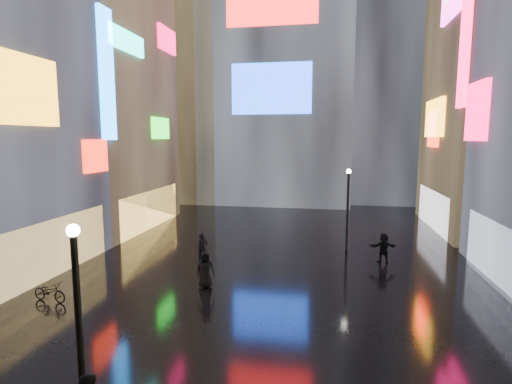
# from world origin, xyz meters

# --- Properties ---
(ground) EXTENTS (140.00, 140.00, 0.00)m
(ground) POSITION_xyz_m (0.00, 20.00, 0.00)
(ground) COLOR black
(ground) RESTS_ON ground
(building_left_far) EXTENTS (10.28, 12.00, 22.00)m
(building_left_far) POSITION_xyz_m (-15.98, 26.00, 10.98)
(building_left_far) COLOR black
(building_left_far) RESTS_ON ground
(tower_main) EXTENTS (16.00, 14.20, 42.00)m
(tower_main) POSITION_xyz_m (-3.00, 43.97, 21.01)
(tower_main) COLOR black
(tower_main) RESTS_ON ground
(tower_flank_right) EXTENTS (12.00, 12.00, 34.00)m
(tower_flank_right) POSITION_xyz_m (9.00, 46.00, 17.00)
(tower_flank_right) COLOR black
(tower_flank_right) RESTS_ON ground
(tower_flank_left) EXTENTS (10.00, 10.00, 26.00)m
(tower_flank_left) POSITION_xyz_m (-14.00, 42.00, 13.00)
(tower_flank_left) COLOR black
(tower_flank_left) RESTS_ON ground
(lamp_near) EXTENTS (0.30, 0.30, 5.20)m
(lamp_near) POSITION_xyz_m (-2.81, 4.54, 2.94)
(lamp_near) COLOR black
(lamp_near) RESTS_ON ground
(lamp_far) EXTENTS (0.30, 0.30, 5.20)m
(lamp_far) POSITION_xyz_m (4.04, 22.15, 2.94)
(lamp_far) COLOR black
(lamp_far) RESTS_ON ground
(pedestrian_4) EXTENTS (1.01, 0.84, 1.77)m
(pedestrian_4) POSITION_xyz_m (-2.88, 14.31, 0.89)
(pedestrian_4) COLOR black
(pedestrian_4) RESTS_ON ground
(pedestrian_5) EXTENTS (1.66, 0.81, 1.72)m
(pedestrian_5) POSITION_xyz_m (6.01, 19.90, 0.86)
(pedestrian_5) COLOR black
(pedestrian_5) RESTS_ON ground
(pedestrian_6) EXTENTS (0.74, 0.73, 1.72)m
(pedestrian_6) POSITION_xyz_m (-4.20, 17.97, 0.86)
(pedestrian_6) COLOR black
(pedestrian_6) RESTS_ON ground
(umbrella_2) EXTENTS (1.17, 1.17, 0.79)m
(umbrella_2) POSITION_xyz_m (-2.88, 14.31, 2.17)
(umbrella_2) COLOR black
(umbrella_2) RESTS_ON pedestrian_4
(bicycle) EXTENTS (1.78, 0.86, 0.90)m
(bicycle) POSITION_xyz_m (-9.08, 11.49, 0.45)
(bicycle) COLOR black
(bicycle) RESTS_ON ground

